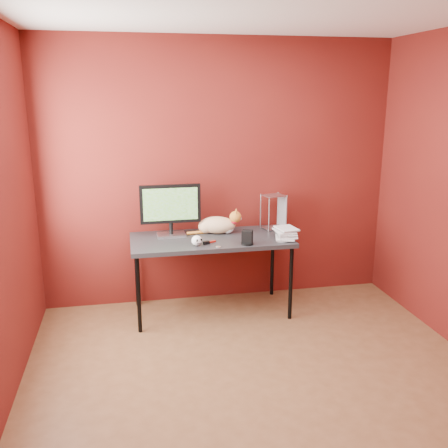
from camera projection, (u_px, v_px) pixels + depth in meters
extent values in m
cube|color=brown|center=(264.00, 388.00, 3.61)|extent=(3.50, 3.50, 0.01)
cube|color=silver|center=(273.00, 1.00, 2.95)|extent=(3.50, 3.50, 0.02)
cube|color=#561310|center=(219.00, 173.00, 4.94)|extent=(3.50, 0.02, 2.60)
cube|color=#561310|center=(418.00, 340.00, 1.62)|extent=(3.50, 0.02, 2.60)
cube|color=black|center=(211.00, 240.00, 4.70)|extent=(1.50, 0.70, 0.04)
cylinder|color=black|center=(139.00, 295.00, 4.38)|extent=(0.04, 0.04, 0.71)
cylinder|color=black|center=(291.00, 283.00, 4.64)|extent=(0.04, 0.04, 0.71)
cylinder|color=black|center=(137.00, 272.00, 4.95)|extent=(0.04, 0.04, 0.71)
cylinder|color=black|center=(272.00, 262.00, 5.21)|extent=(0.04, 0.04, 0.71)
cube|color=#B7B8BC|center=(171.00, 235.00, 4.76)|extent=(0.27, 0.19, 0.02)
cylinder|color=black|center=(171.00, 228.00, 4.75)|extent=(0.04, 0.04, 0.11)
cube|color=black|center=(170.00, 204.00, 4.69)|extent=(0.57, 0.04, 0.37)
cube|color=#1B4713|center=(170.00, 204.00, 4.69)|extent=(0.51, 0.01, 0.31)
ellipsoid|color=#C7752A|center=(217.00, 225.00, 4.83)|extent=(0.39, 0.28, 0.17)
ellipsoid|color=#C7752A|center=(207.00, 226.00, 4.84)|extent=(0.20, 0.19, 0.13)
sphere|color=white|center=(228.00, 228.00, 4.83)|extent=(0.11, 0.11, 0.11)
sphere|color=orange|center=(235.00, 217.00, 4.80)|extent=(0.11, 0.11, 0.11)
cone|color=orange|center=(236.00, 212.00, 4.75)|extent=(0.04, 0.04, 0.05)
cone|color=orange|center=(236.00, 211.00, 4.81)|extent=(0.04, 0.04, 0.05)
cylinder|color=red|center=(234.00, 222.00, 4.81)|extent=(0.08, 0.08, 0.01)
cylinder|color=orange|center=(197.00, 233.00, 4.81)|extent=(0.19, 0.06, 0.03)
ellipsoid|color=white|center=(197.00, 241.00, 4.44)|extent=(0.10, 0.10, 0.09)
ellipsoid|color=black|center=(195.00, 241.00, 4.40)|extent=(0.02, 0.02, 0.03)
ellipsoid|color=black|center=(200.00, 240.00, 4.41)|extent=(0.02, 0.02, 0.03)
cube|color=black|center=(197.00, 244.00, 4.41)|extent=(0.05, 0.03, 0.00)
cylinder|color=black|center=(247.00, 243.00, 4.49)|extent=(0.11, 0.11, 0.02)
cube|color=black|center=(247.00, 237.00, 4.48)|extent=(0.12, 0.11, 0.11)
imported|color=beige|center=(277.00, 227.00, 4.64)|extent=(0.23, 0.27, 0.23)
imported|color=beige|center=(278.00, 203.00, 4.58)|extent=(0.20, 0.25, 0.23)
imported|color=beige|center=(278.00, 178.00, 4.53)|extent=(0.18, 0.24, 0.23)
imported|color=beige|center=(279.00, 153.00, 4.47)|extent=(0.18, 0.24, 0.23)
imported|color=beige|center=(280.00, 127.00, 4.41)|extent=(0.20, 0.25, 0.23)
cylinder|color=#B7B8BC|center=(266.00, 214.00, 4.88)|extent=(0.01, 0.01, 0.35)
cylinder|color=#B7B8BC|center=(286.00, 213.00, 4.91)|extent=(0.01, 0.01, 0.35)
cylinder|color=#B7B8BC|center=(261.00, 210.00, 5.03)|extent=(0.01, 0.01, 0.35)
cylinder|color=#B7B8BC|center=(281.00, 209.00, 5.07)|extent=(0.01, 0.01, 0.35)
cube|color=#B7B8BC|center=(273.00, 228.00, 5.01)|extent=(0.24, 0.21, 0.01)
cube|color=#B7B8BC|center=(274.00, 195.00, 4.93)|extent=(0.24, 0.21, 0.01)
cube|color=#9F140C|center=(212.00, 242.00, 4.55)|extent=(0.08, 0.05, 0.02)
cube|color=black|center=(206.00, 243.00, 4.50)|extent=(0.07, 0.05, 0.03)
cylinder|color=#B7B8BC|center=(218.00, 247.00, 4.42)|extent=(0.05, 0.05, 0.00)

